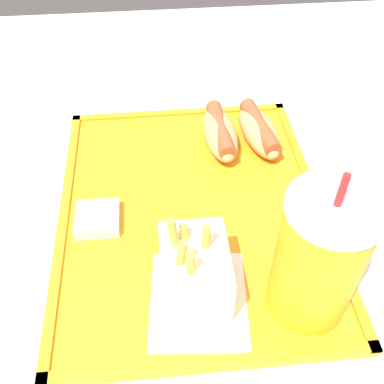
# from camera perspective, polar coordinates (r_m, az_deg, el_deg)

# --- Properties ---
(dining_table) EXTENTS (1.27, 1.04, 0.70)m
(dining_table) POSITION_cam_1_polar(r_m,az_deg,el_deg) (0.89, 1.47, -18.42)
(dining_table) COLOR beige
(dining_table) RESTS_ON ground_plane
(food_tray) EXTENTS (0.43, 0.34, 0.01)m
(food_tray) POSITION_cam_1_polar(r_m,az_deg,el_deg) (0.59, -0.00, -2.33)
(food_tray) COLOR orange
(food_tray) RESTS_ON dining_table
(paper_napkin) EXTENTS (0.13, 0.12, 0.00)m
(paper_napkin) POSITION_cam_1_polar(r_m,az_deg,el_deg) (0.51, 0.84, -13.49)
(paper_napkin) COLOR white
(paper_napkin) RESTS_ON food_tray
(soda_cup) EXTENTS (0.09, 0.09, 0.19)m
(soda_cup) POSITION_cam_1_polar(r_m,az_deg,el_deg) (0.46, 15.79, -8.06)
(soda_cup) COLOR gold
(soda_cup) RESTS_ON food_tray
(hot_dog_far) EXTENTS (0.13, 0.07, 0.04)m
(hot_dog_far) POSITION_cam_1_polar(r_m,az_deg,el_deg) (0.68, 8.53, 7.77)
(hot_dog_far) COLOR tan
(hot_dog_far) RESTS_ON food_tray
(hot_dog_near) EXTENTS (0.12, 0.05, 0.04)m
(hot_dog_near) POSITION_cam_1_polar(r_m,az_deg,el_deg) (0.67, 3.59, 7.54)
(hot_dog_near) COLOR tan
(hot_dog_near) RESTS_ON food_tray
(fries_carton) EXTENTS (0.09, 0.07, 0.11)m
(fries_carton) POSITION_cam_1_polar(r_m,az_deg,el_deg) (0.48, 0.30, -10.11)
(fries_carton) COLOR silver
(fries_carton) RESTS_ON food_tray
(sauce_cup_mayo) EXTENTS (0.05, 0.05, 0.02)m
(sauce_cup_mayo) POSITION_cam_1_polar(r_m,az_deg,el_deg) (0.58, -11.92, -3.42)
(sauce_cup_mayo) COLOR silver
(sauce_cup_mayo) RESTS_ON food_tray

